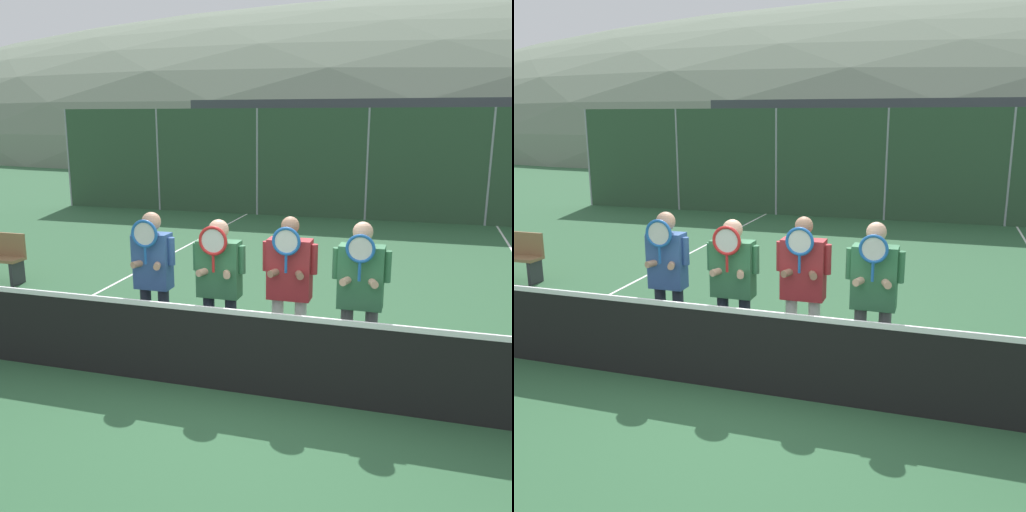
# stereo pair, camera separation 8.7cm
# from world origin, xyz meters

# --- Properties ---
(ground_plane) EXTENTS (120.00, 120.00, 0.00)m
(ground_plane) POSITION_xyz_m (0.00, 0.00, 0.00)
(ground_plane) COLOR #2D5B38
(hill_distant) EXTENTS (134.46, 74.70, 26.14)m
(hill_distant) POSITION_xyz_m (0.00, 58.61, 0.00)
(hill_distant) COLOR slate
(hill_distant) RESTS_ON ground_plane
(clubhouse_building) EXTENTS (16.31, 5.50, 3.44)m
(clubhouse_building) POSITION_xyz_m (0.80, 18.79, 1.74)
(clubhouse_building) COLOR #9EA3A8
(clubhouse_building) RESTS_ON ground_plane
(fence_back) EXTENTS (18.85, 0.06, 3.03)m
(fence_back) POSITION_xyz_m (0.00, 10.79, 1.51)
(fence_back) COLOR gray
(fence_back) RESTS_ON ground_plane
(tennis_net) EXTENTS (9.25, 0.09, 1.00)m
(tennis_net) POSITION_xyz_m (0.00, 0.00, 0.47)
(tennis_net) COLOR gray
(tennis_net) RESTS_ON ground_plane
(court_line_left_sideline) EXTENTS (0.05, 16.00, 0.01)m
(court_line_left_sideline) POSITION_xyz_m (-3.43, 3.00, 0.00)
(court_line_left_sideline) COLOR white
(court_line_left_sideline) RESTS_ON ground_plane
(player_leftmost) EXTENTS (0.55, 0.34, 1.72)m
(player_leftmost) POSITION_xyz_m (-1.42, 0.66, 1.03)
(player_leftmost) COLOR #232838
(player_leftmost) RESTS_ON ground_plane
(player_center_left) EXTENTS (0.61, 0.34, 1.68)m
(player_center_left) POSITION_xyz_m (-0.59, 0.63, 1.02)
(player_center_left) COLOR #232838
(player_center_left) RESTS_ON ground_plane
(player_center_right) EXTENTS (0.61, 0.34, 1.75)m
(player_center_right) POSITION_xyz_m (0.20, 0.68, 1.03)
(player_center_right) COLOR white
(player_center_right) RESTS_ON ground_plane
(player_rightmost) EXTENTS (0.60, 0.34, 1.74)m
(player_rightmost) POSITION_xyz_m (0.97, 0.59, 1.03)
(player_rightmost) COLOR #56565B
(player_rightmost) RESTS_ON ground_plane
(car_far_left) EXTENTS (4.71, 1.95, 1.87)m
(car_far_left) POSITION_xyz_m (-4.97, 13.26, 0.95)
(car_far_left) COLOR #285638
(car_far_left) RESTS_ON ground_plane
(car_left_of_center) EXTENTS (4.31, 1.97, 1.80)m
(car_left_of_center) POSITION_xyz_m (0.17, 13.53, 0.91)
(car_left_of_center) COLOR silver
(car_left_of_center) RESTS_ON ground_plane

